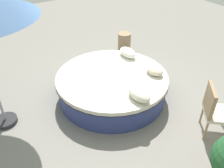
# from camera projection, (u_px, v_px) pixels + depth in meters

# --- Properties ---
(ground_plane) EXTENTS (16.00, 16.00, 0.00)m
(ground_plane) POSITION_uv_depth(u_px,v_px,m) (112.00, 96.00, 5.38)
(ground_plane) COLOR gray
(round_bed) EXTENTS (2.42, 2.42, 0.55)m
(round_bed) POSITION_uv_depth(u_px,v_px,m) (112.00, 86.00, 5.21)
(round_bed) COLOR navy
(round_bed) RESTS_ON ground_plane
(throw_pillow_0) EXTENTS (0.53, 0.31, 0.22)m
(throw_pillow_0) POSITION_uv_depth(u_px,v_px,m) (139.00, 94.00, 4.35)
(throw_pillow_0) COLOR silver
(throw_pillow_0) RESTS_ON round_bed
(throw_pillow_1) EXTENTS (0.42, 0.29, 0.18)m
(throw_pillow_1) POSITION_uv_depth(u_px,v_px,m) (155.00, 70.00, 5.06)
(throw_pillow_1) COLOR beige
(throw_pillow_1) RESTS_ON round_bed
(throw_pillow_2) EXTENTS (0.51, 0.29, 0.21)m
(throw_pillow_2) POSITION_uv_depth(u_px,v_px,m) (128.00, 52.00, 5.70)
(throw_pillow_2) COLOR white
(throw_pillow_2) RESTS_ON round_bed
(patio_chair) EXTENTS (0.72, 0.72, 0.98)m
(patio_chair) POSITION_uv_depth(u_px,v_px,m) (215.00, 108.00, 4.17)
(patio_chair) COLOR #997A56
(patio_chair) RESTS_ON ground_plane
(side_table) EXTENTS (0.38, 0.38, 0.50)m
(side_table) POSITION_uv_depth(u_px,v_px,m) (124.00, 41.00, 7.20)
(side_table) COLOR #997A56
(side_table) RESTS_ON ground_plane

